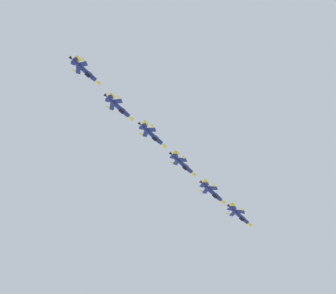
{
  "coord_description": "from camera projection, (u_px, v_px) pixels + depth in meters",
  "views": [
    {
      "loc": [
        1.88,
        -6.03,
        1.46
      ],
      "look_at": [
        -36.21,
        46.22,
        159.08
      ],
      "focal_mm": 41.73,
      "sensor_mm": 36.0,
      "label": 1
    }
  ],
  "objects": [
    {
      "name": "fighter_jet_trail_slot",
      "position": [
        85.0,
        70.0,
        157.17
      ],
      "size": [
        8.81,
        15.91,
        5.99
      ],
      "rotation": [
        0.0,
        0.62,
        6.11
      ],
      "color": "navy"
    },
    {
      "name": "fighter_jet_lead",
      "position": [
        239.0,
        215.0,
        182.04
      ],
      "size": [
        8.97,
        15.91,
        5.76
      ],
      "rotation": [
        0.0,
        0.59,
        6.11
      ],
      "color": "navy"
    },
    {
      "name": "fighter_jet_right_outer",
      "position": [
        119.0,
        107.0,
        163.19
      ],
      "size": [
        9.07,
        15.91,
        5.59
      ],
      "rotation": [
        0.0,
        0.57,
        6.11
      ],
      "color": "navy"
    },
    {
      "name": "fighter_jet_left_outer",
      "position": [
        152.0,
        135.0,
        167.36
      ],
      "size": [
        8.78,
        15.91,
        6.03
      ],
      "rotation": [
        0.0,
        0.62,
        6.11
      ],
      "color": "navy"
    },
    {
      "name": "fighter_jet_right_wing",
      "position": [
        183.0,
        164.0,
        173.4
      ],
      "size": [
        8.47,
        15.91,
        6.45
      ],
      "rotation": [
        0.0,
        0.68,
        6.11
      ],
      "color": "navy"
    },
    {
      "name": "fighter_jet_left_wing",
      "position": [
        212.0,
        192.0,
        176.71
      ],
      "size": [
        9.06,
        15.91,
        5.61
      ],
      "rotation": [
        0.0,
        0.57,
        6.11
      ],
      "color": "navy"
    }
  ]
}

